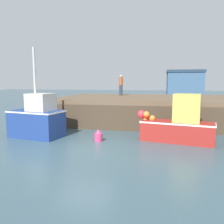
% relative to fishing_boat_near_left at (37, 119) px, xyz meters
% --- Properties ---
extents(ground, '(120.00, 160.00, 0.10)m').
position_rel_fishing_boat_near_left_xyz_m(ground, '(3.18, -1.46, -1.01)').
color(ground, '#38515B').
extents(pier, '(13.40, 8.81, 1.82)m').
position_rel_fishing_boat_near_left_xyz_m(pier, '(5.53, 6.15, 0.58)').
color(pier, brown).
rests_on(pier, ground).
extents(fishing_boat_near_left, '(3.09, 2.08, 4.77)m').
position_rel_fishing_boat_near_left_xyz_m(fishing_boat_near_left, '(0.00, 0.00, 0.00)').
color(fishing_boat_near_left, navy).
rests_on(fishing_boat_near_left, ground).
extents(fishing_boat_near_right, '(3.86, 1.84, 2.39)m').
position_rel_fishing_boat_near_left_xyz_m(fishing_boat_near_right, '(7.37, 0.43, -0.08)').
color(fishing_boat_near_right, maroon).
rests_on(fishing_boat_near_right, ground).
extents(rowboat, '(1.61, 0.75, 0.43)m').
position_rel_fishing_boat_near_left_xyz_m(rowboat, '(7.49, 1.15, -0.77)').
color(rowboat, silver).
rests_on(rowboat, ground).
extents(dockworker, '(0.34, 0.34, 1.78)m').
position_rel_fishing_boat_near_left_xyz_m(dockworker, '(3.14, 8.66, 1.75)').
color(dockworker, '#2D3342').
rests_on(dockworker, pier).
extents(warehouse, '(6.96, 7.05, 5.34)m').
position_rel_fishing_boat_near_left_xyz_m(warehouse, '(11.29, 37.40, 1.73)').
color(warehouse, '#385675').
rests_on(warehouse, ground).
extents(mooring_buoy_foreground, '(0.40, 0.40, 0.60)m').
position_rel_fishing_boat_near_left_xyz_m(mooring_buoy_foreground, '(3.47, -0.24, -0.69)').
color(mooring_buoy_foreground, '#DB3866').
rests_on(mooring_buoy_foreground, ground).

